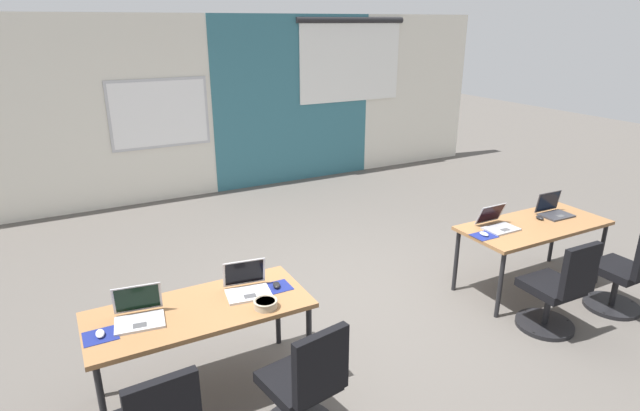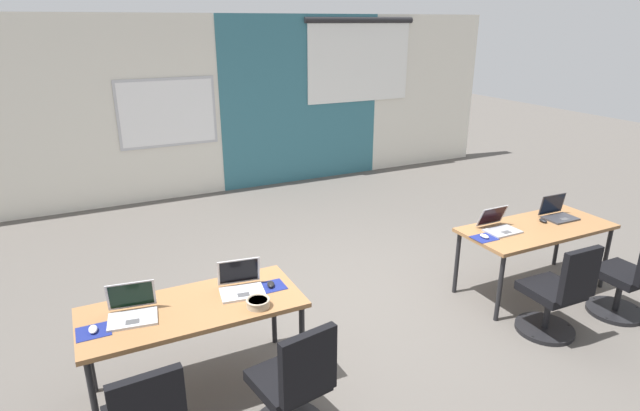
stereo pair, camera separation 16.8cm
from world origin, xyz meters
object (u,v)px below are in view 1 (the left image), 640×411
desk_near_right (534,229)px  mouse_near_left_inner (277,285)px  chair_near_right_inner (557,294)px  snack_bowl (266,303)px  desk_near_left (200,315)px  laptop_near_right_inner (497,223)px  mouse_near_right_inner (484,234)px  laptop_near_right_end (553,210)px  chair_near_left_inner (305,392)px  mouse_near_left_end (100,334)px  mouse_near_right_end (540,218)px  laptop_near_left_end (139,314)px  laptop_near_left_inner (247,286)px  chair_near_right_end (625,276)px

desk_near_right → mouse_near_left_inner: bearing=179.7°
chair_near_right_inner → snack_bowl: size_ratio=5.18×
snack_bowl → desk_near_left: bearing=152.5°
laptop_near_right_inner → chair_near_right_inner: laptop_near_right_inner is taller
mouse_near_right_inner → laptop_near_right_end: size_ratio=0.31×
laptop_near_right_inner → chair_near_left_inner: (-2.62, -0.90, -0.39)m
mouse_near_left_end → chair_near_right_inner: bearing=-10.1°
desk_near_left → mouse_near_right_end: mouse_near_right_end is taller
chair_near_left_inner → snack_bowl: (-0.03, 0.57, 0.38)m
desk_near_right → laptop_near_right_inner: 0.45m
laptop_near_right_inner → mouse_near_right_end: (0.58, -0.04, -0.03)m
laptop_near_right_inner → chair_near_left_inner: size_ratio=0.36×
laptop_near_right_end → mouse_near_left_end: size_ratio=3.28×
desk_near_left → mouse_near_right_inner: bearing=0.2°
laptop_near_right_inner → laptop_near_left_end: size_ratio=0.91×
laptop_near_right_end → chair_near_left_inner: size_ratio=0.37×
laptop_near_left_inner → chair_near_left_inner: (0.07, -0.85, -0.39)m
laptop_near_right_end → mouse_near_left_end: laptop_near_right_end is taller
laptop_near_left_inner → laptop_near_left_end: size_ratio=1.00×
laptop_near_right_inner → mouse_near_right_inner: (-0.27, -0.09, -0.03)m
laptop_near_right_end → chair_near_right_end: size_ratio=0.37×
chair_near_right_inner → chair_near_left_inner: size_ratio=1.00×
mouse_near_right_inner → laptop_near_right_end: 1.08m
chair_near_right_inner → laptop_near_right_end: (0.85, 0.79, 0.39)m
desk_near_left → laptop_near_right_inner: laptop_near_right_inner is taller
mouse_near_left_inner → chair_near_left_inner: size_ratio=0.12×
laptop_near_right_inner → snack_bowl: laptop_near_right_inner is taller
mouse_near_left_end → mouse_near_right_end: bearing=1.4°
laptop_near_right_end → laptop_near_left_end: (-4.30, -0.05, -0.00)m
chair_near_right_inner → laptop_near_right_inner: bearing=-91.6°
desk_near_right → chair_near_left_inner: size_ratio=1.74×
laptop_near_right_inner → mouse_near_right_end: bearing=-4.2°
chair_near_right_end → mouse_near_left_inner: size_ratio=8.19×
laptop_near_left_inner → mouse_near_left_inner: (0.23, -0.04, -0.03)m
laptop_near_left_end → laptop_near_right_inner: bearing=9.4°
laptop_near_right_end → mouse_near_right_end: (-0.24, -0.03, -0.03)m
desk_near_left → chair_near_left_inner: 0.96m
chair_near_right_end → chair_near_left_inner: 3.44m
mouse_near_left_inner → snack_bowl: 0.31m
desk_near_left → snack_bowl: 0.49m
mouse_near_right_end → laptop_near_left_end: bearing=-179.6°
mouse_near_right_inner → laptop_near_left_end: bearing=179.5°
mouse_near_right_end → mouse_near_left_inner: mouse_near_left_inner is taller
desk_near_right → chair_near_right_end: size_ratio=1.74×
laptop_near_left_inner → mouse_near_right_inner: bearing=7.3°
mouse_near_left_inner → desk_near_right: bearing=-0.3°
desk_near_left → mouse_near_right_inner: 2.81m
desk_near_right → mouse_near_left_end: size_ratio=15.53×
laptop_near_right_inner → mouse_near_left_inner: (-2.46, -0.09, -0.03)m
mouse_near_right_end → snack_bowl: 3.23m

